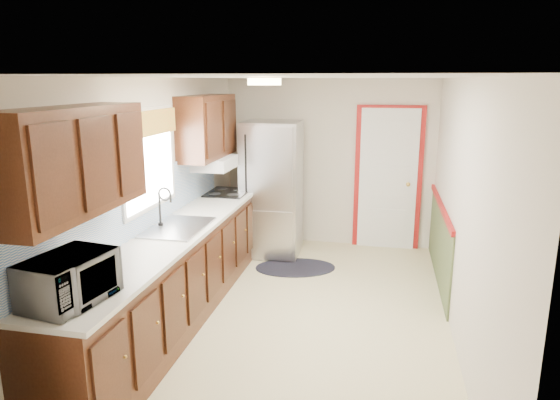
% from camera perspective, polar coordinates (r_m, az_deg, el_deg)
% --- Properties ---
extents(room_shell, '(3.20, 5.20, 2.52)m').
position_cam_1_polar(room_shell, '(4.86, 2.29, -0.44)').
color(room_shell, beige).
rests_on(room_shell, ground).
extents(kitchen_run, '(0.63, 4.00, 2.20)m').
position_cam_1_polar(kitchen_run, '(5.05, -12.33, -4.81)').
color(kitchen_run, '#34170B').
rests_on(kitchen_run, ground).
extents(back_wall_trim, '(1.12, 2.30, 2.08)m').
position_cam_1_polar(back_wall_trim, '(7.02, 13.35, 0.98)').
color(back_wall_trim, maroon).
rests_on(back_wall_trim, ground).
extents(ceiling_fixture, '(0.30, 0.30, 0.06)m').
position_cam_1_polar(ceiling_fixture, '(4.58, -1.81, 13.38)').
color(ceiling_fixture, '#FFD88C').
rests_on(ceiling_fixture, room_shell).
extents(microwave, '(0.41, 0.62, 0.39)m').
position_cam_1_polar(microwave, '(3.57, -23.00, -7.85)').
color(microwave, white).
rests_on(microwave, kitchen_run).
extents(refrigerator, '(0.79, 0.78, 1.84)m').
position_cam_1_polar(refrigerator, '(6.84, -0.93, 1.28)').
color(refrigerator, '#B7B7BC').
rests_on(refrigerator, ground).
extents(rug, '(1.17, 0.91, 0.01)m').
position_cam_1_polar(rug, '(6.53, 1.78, -7.72)').
color(rug, black).
rests_on(rug, ground).
extents(cooktop, '(0.50, 0.60, 0.02)m').
position_cam_1_polar(cooktop, '(6.52, -6.01, 0.87)').
color(cooktop, black).
rests_on(cooktop, kitchen_run).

